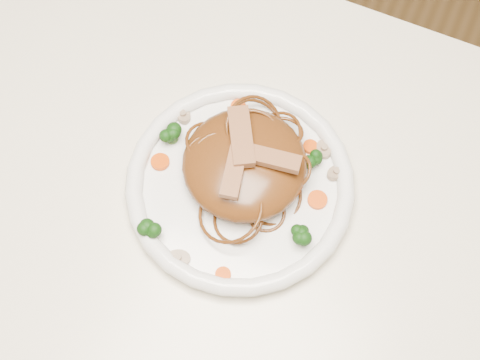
% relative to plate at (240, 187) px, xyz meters
% --- Properties ---
extents(table, '(1.20, 0.80, 0.75)m').
position_rel_plate_xyz_m(table, '(0.00, -0.10, -0.11)').
color(table, '#F1E9CC').
rests_on(table, ground).
extents(plate, '(0.33, 0.33, 0.02)m').
position_rel_plate_xyz_m(plate, '(0.00, 0.00, 0.00)').
color(plate, white).
rests_on(plate, table).
extents(noodle_mound, '(0.14, 0.14, 0.05)m').
position_rel_plate_xyz_m(noodle_mound, '(-0.00, 0.02, 0.03)').
color(noodle_mound, '#582A10').
rests_on(noodle_mound, plate).
extents(chicken_a, '(0.06, 0.03, 0.01)m').
position_rel_plate_xyz_m(chicken_a, '(0.03, 0.02, 0.06)').
color(chicken_a, '#9C6F49').
rests_on(chicken_a, noodle_mound).
extents(chicken_b, '(0.06, 0.07, 0.01)m').
position_rel_plate_xyz_m(chicken_b, '(-0.01, 0.03, 0.06)').
color(chicken_b, '#9C6F49').
rests_on(chicken_b, noodle_mound).
extents(chicken_c, '(0.03, 0.06, 0.01)m').
position_rel_plate_xyz_m(chicken_c, '(-0.00, -0.01, 0.06)').
color(chicken_c, '#9C6F49').
rests_on(chicken_c, noodle_mound).
extents(broccoli_0, '(0.03, 0.03, 0.03)m').
position_rel_plate_xyz_m(broccoli_0, '(0.06, 0.06, 0.02)').
color(broccoli_0, '#0F3E0C').
rests_on(broccoli_0, plate).
extents(broccoli_1, '(0.03, 0.03, 0.03)m').
position_rel_plate_xyz_m(broccoli_1, '(-0.10, 0.02, 0.02)').
color(broccoli_1, '#0F3E0C').
rests_on(broccoli_1, plate).
extents(broccoli_2, '(0.03, 0.03, 0.03)m').
position_rel_plate_xyz_m(broccoli_2, '(-0.06, -0.09, 0.02)').
color(broccoli_2, '#0F3E0C').
rests_on(broccoli_2, plate).
extents(broccoli_3, '(0.04, 0.04, 0.03)m').
position_rel_plate_xyz_m(broccoli_3, '(0.08, -0.03, 0.03)').
color(broccoli_3, '#0F3E0C').
rests_on(broccoli_3, plate).
extents(carrot_0, '(0.02, 0.02, 0.00)m').
position_rel_plate_xyz_m(carrot_0, '(0.06, 0.08, 0.01)').
color(carrot_0, '#DF3F08').
rests_on(carrot_0, plate).
extents(carrot_1, '(0.03, 0.03, 0.00)m').
position_rel_plate_xyz_m(carrot_1, '(-0.10, -0.01, 0.01)').
color(carrot_1, '#DF3F08').
rests_on(carrot_1, plate).
extents(carrot_2, '(0.03, 0.03, 0.00)m').
position_rel_plate_xyz_m(carrot_2, '(0.09, 0.02, 0.01)').
color(carrot_2, '#DF3F08').
rests_on(carrot_2, plate).
extents(carrot_3, '(0.02, 0.02, 0.00)m').
position_rel_plate_xyz_m(carrot_3, '(-0.04, 0.09, 0.01)').
color(carrot_3, '#DF3F08').
rests_on(carrot_3, plate).
extents(carrot_4, '(0.02, 0.02, 0.00)m').
position_rel_plate_xyz_m(carrot_4, '(0.03, -0.10, 0.01)').
color(carrot_4, '#DF3F08').
rests_on(carrot_4, plate).
extents(mushroom_0, '(0.04, 0.04, 0.01)m').
position_rel_plate_xyz_m(mushroom_0, '(-0.03, -0.11, 0.01)').
color(mushroom_0, tan).
rests_on(mushroom_0, plate).
extents(mushroom_1, '(0.03, 0.03, 0.01)m').
position_rel_plate_xyz_m(mushroom_1, '(0.09, 0.06, 0.01)').
color(mushroom_1, tan).
rests_on(mushroom_1, plate).
extents(mushroom_2, '(0.03, 0.03, 0.01)m').
position_rel_plate_xyz_m(mushroom_2, '(-0.10, 0.05, 0.01)').
color(mushroom_2, tan).
rests_on(mushroom_2, plate).
extents(mushroom_3, '(0.03, 0.03, 0.01)m').
position_rel_plate_xyz_m(mushroom_3, '(0.07, 0.08, 0.01)').
color(mushroom_3, tan).
rests_on(mushroom_3, plate).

